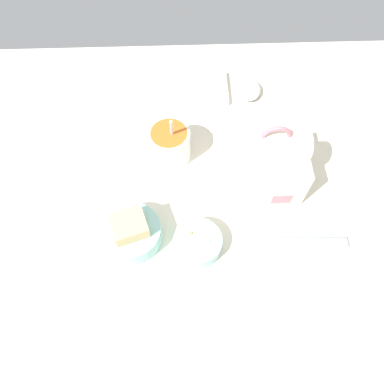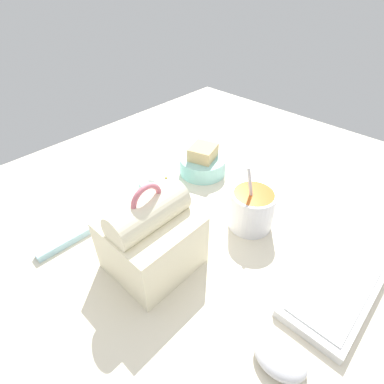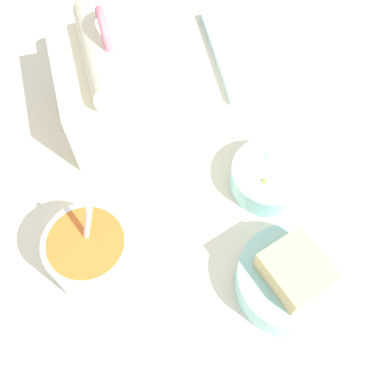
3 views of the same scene
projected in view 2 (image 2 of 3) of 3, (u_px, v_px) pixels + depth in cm
name	position (u px, v px, depth cm)	size (l,w,h in cm)	color
desk_surface	(190.00, 213.00, 74.69)	(140.00, 110.00, 2.00)	beige
keyboard	(346.00, 273.00, 58.08)	(34.02, 11.92, 2.10)	silver
lunch_bag	(151.00, 237.00, 56.68)	(16.07, 15.36, 19.84)	#EFE5C1
soup_cup	(252.00, 209.00, 67.07)	(10.02, 10.02, 15.37)	silver
bento_bowl_sandwich	(203.00, 163.00, 85.01)	(13.05, 13.05, 8.37)	#93D1CC
bento_bowl_snacks	(159.00, 184.00, 78.81)	(10.56, 10.56, 4.76)	#93D1CC
computer_mouse	(280.00, 356.00, 45.39)	(6.70, 8.48, 3.16)	silver
chopstick_case	(78.00, 234.00, 66.44)	(18.82, 3.06, 1.60)	#99C6D6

